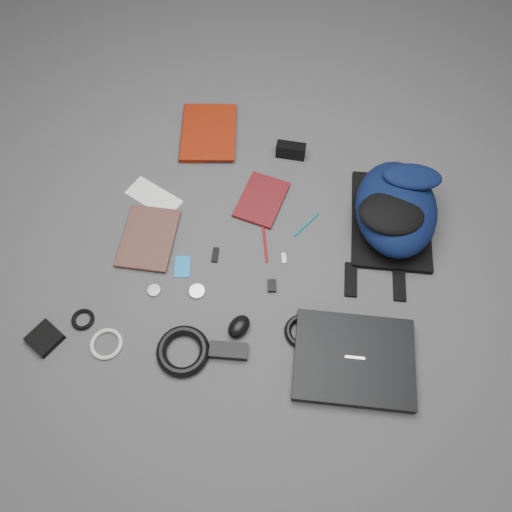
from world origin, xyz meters
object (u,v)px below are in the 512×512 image
(mouse, at_px, (239,326))
(power_brick, at_px, (229,351))
(compact_camera, at_px, (291,150))
(textbook_red, at_px, (181,133))
(comic_book, at_px, (123,235))
(dvd_case, at_px, (262,200))
(laptop, at_px, (354,359))
(backpack, at_px, (396,208))
(pouch, at_px, (45,338))

(mouse, height_order, power_brick, mouse)
(compact_camera, relative_size, mouse, 1.34)
(textbook_red, relative_size, compact_camera, 2.59)
(comic_book, height_order, dvd_case, comic_book)
(laptop, height_order, comic_book, laptop)
(backpack, bearing_deg, textbook_red, 158.12)
(compact_camera, bearing_deg, backpack, -30.85)
(comic_book, xyz_separation_m, dvd_case, (0.41, 0.30, -0.00))
(backpack, relative_size, compact_camera, 3.88)
(power_brick, bearing_deg, mouse, 72.54)
(laptop, bearing_deg, mouse, 169.56)
(laptop, xyz_separation_m, comic_book, (-0.87, 0.18, -0.01))
(comic_book, relative_size, mouse, 3.01)
(compact_camera, relative_size, pouch, 1.23)
(backpack, relative_size, comic_book, 1.72)
(textbook_red, relative_size, dvd_case, 1.37)
(compact_camera, bearing_deg, mouse, -94.64)
(backpack, relative_size, textbook_red, 1.50)
(comic_book, bearing_deg, compact_camera, 38.98)
(pouch, bearing_deg, power_brick, 14.69)
(dvd_case, relative_size, mouse, 2.53)
(power_brick, bearing_deg, textbook_red, 107.81)
(dvd_case, bearing_deg, mouse, -77.11)
(mouse, xyz_separation_m, pouch, (-0.57, -0.23, -0.01))
(backpack, height_order, dvd_case, backpack)
(compact_camera, bearing_deg, comic_book, -138.67)
(laptop, height_order, compact_camera, compact_camera)
(laptop, bearing_deg, comic_book, 155.81)
(backpack, xyz_separation_m, dvd_case, (-0.47, -0.06, -0.08))
(laptop, relative_size, mouse, 4.40)
(dvd_case, bearing_deg, textbook_red, 156.60)
(pouch, bearing_deg, laptop, 14.65)
(backpack, bearing_deg, pouch, -153.36)
(dvd_case, relative_size, compact_camera, 1.89)
(textbook_red, relative_size, comic_book, 1.15)
(textbook_red, relative_size, pouch, 3.17)
(laptop, height_order, power_brick, laptop)
(power_brick, bearing_deg, comic_book, 136.75)
(comic_book, bearing_deg, textbook_red, 77.57)
(mouse, relative_size, power_brick, 0.70)
(laptop, distance_m, mouse, 0.37)
(textbook_red, xyz_separation_m, comic_book, (-0.01, -0.50, -0.01))
(comic_book, xyz_separation_m, pouch, (-0.07, -0.42, 0.00))
(laptop, distance_m, power_brick, 0.39)
(comic_book, relative_size, power_brick, 2.10)
(textbook_red, xyz_separation_m, compact_camera, (0.44, 0.04, 0.02))
(power_brick, height_order, pouch, power_brick)
(laptop, xyz_separation_m, compact_camera, (-0.42, 0.72, 0.01))
(comic_book, height_order, power_brick, power_brick)
(backpack, bearing_deg, dvd_case, 174.52)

